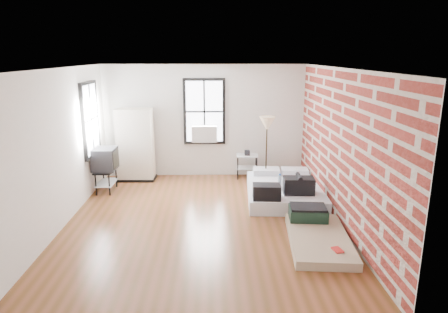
{
  "coord_description": "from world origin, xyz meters",
  "views": [
    {
      "loc": [
        0.22,
        -6.9,
        3.03
      ],
      "look_at": [
        0.42,
        0.3,
        1.18
      ],
      "focal_mm": 32.0,
      "sensor_mm": 36.0,
      "label": 1
    }
  ],
  "objects_px": {
    "mattress_main": "(284,190)",
    "mattress_bare": "(316,232)",
    "wardrobe": "(136,145)",
    "floor_lamp": "(267,127)",
    "side_table": "(247,159)",
    "tv_stand": "(105,161)"
  },
  "relations": [
    {
      "from": "mattress_main",
      "to": "mattress_bare",
      "type": "distance_m",
      "value": 1.99
    },
    {
      "from": "wardrobe",
      "to": "floor_lamp",
      "type": "xyz_separation_m",
      "value": [
        3.14,
        -0.54,
        0.53
      ]
    },
    {
      "from": "mattress_bare",
      "to": "floor_lamp",
      "type": "height_order",
      "value": "floor_lamp"
    },
    {
      "from": "wardrobe",
      "to": "side_table",
      "type": "height_order",
      "value": "wardrobe"
    },
    {
      "from": "mattress_main",
      "to": "side_table",
      "type": "distance_m",
      "value": 1.67
    },
    {
      "from": "mattress_bare",
      "to": "tv_stand",
      "type": "xyz_separation_m",
      "value": [
        -4.16,
        2.56,
        0.6
      ]
    },
    {
      "from": "mattress_main",
      "to": "tv_stand",
      "type": "xyz_separation_m",
      "value": [
        -3.96,
        0.57,
        0.53
      ]
    },
    {
      "from": "mattress_main",
      "to": "wardrobe",
      "type": "height_order",
      "value": "wardrobe"
    },
    {
      "from": "side_table",
      "to": "tv_stand",
      "type": "distance_m",
      "value": 3.41
    },
    {
      "from": "mattress_bare",
      "to": "tv_stand",
      "type": "bearing_deg",
      "value": 153.65
    },
    {
      "from": "mattress_bare",
      "to": "floor_lamp",
      "type": "distance_m",
      "value": 3.18
    },
    {
      "from": "mattress_bare",
      "to": "side_table",
      "type": "height_order",
      "value": "side_table"
    },
    {
      "from": "mattress_bare",
      "to": "floor_lamp",
      "type": "bearing_deg",
      "value": 104.87
    },
    {
      "from": "tv_stand",
      "to": "mattress_bare",
      "type": "bearing_deg",
      "value": -30.29
    },
    {
      "from": "mattress_main",
      "to": "side_table",
      "type": "height_order",
      "value": "side_table"
    },
    {
      "from": "tv_stand",
      "to": "side_table",
      "type": "bearing_deg",
      "value": 16.96
    },
    {
      "from": "mattress_main",
      "to": "wardrobe",
      "type": "bearing_deg",
      "value": 160.84
    },
    {
      "from": "mattress_main",
      "to": "wardrobe",
      "type": "xyz_separation_m",
      "value": [
        -3.43,
        1.42,
        0.69
      ]
    },
    {
      "from": "side_table",
      "to": "mattress_main",
      "type": "bearing_deg",
      "value": -65.42
    },
    {
      "from": "wardrobe",
      "to": "side_table",
      "type": "relative_size",
      "value": 2.52
    },
    {
      "from": "wardrobe",
      "to": "mattress_main",
      "type": "bearing_deg",
      "value": -21.24
    },
    {
      "from": "wardrobe",
      "to": "tv_stand",
      "type": "bearing_deg",
      "value": -120.73
    }
  ]
}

